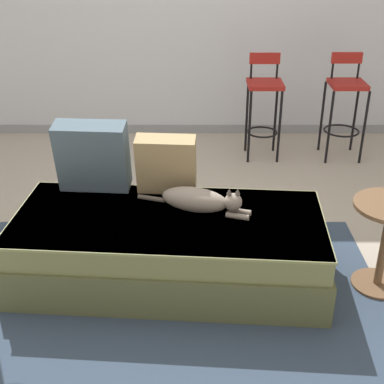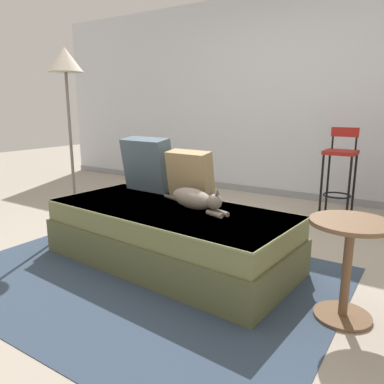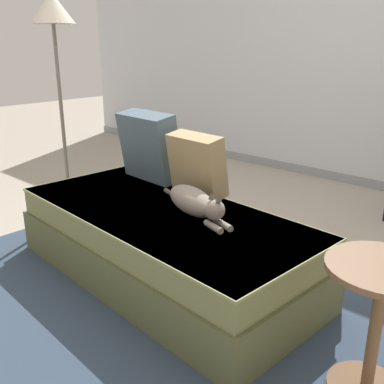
# 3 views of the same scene
# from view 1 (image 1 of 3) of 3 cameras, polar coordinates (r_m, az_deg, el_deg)

# --- Properties ---
(ground_plane) EXTENTS (16.00, 16.00, 0.00)m
(ground_plane) POSITION_cam_1_polar(r_m,az_deg,el_deg) (3.82, -2.27, -5.40)
(ground_plane) COLOR #A89E8E
(ground_plane) RESTS_ON ground
(wall_back_panel) EXTENTS (8.00, 0.10, 2.60)m
(wall_back_panel) POSITION_cam_1_polar(r_m,az_deg,el_deg) (5.52, -1.71, 19.25)
(wall_back_panel) COLOR silver
(wall_back_panel) RESTS_ON ground
(wall_baseboard_trim) EXTENTS (8.00, 0.02, 0.09)m
(wall_baseboard_trim) POSITION_cam_1_polar(r_m,az_deg,el_deg) (5.78, -1.55, 6.75)
(wall_baseboard_trim) COLOR gray
(wall_baseboard_trim) RESTS_ON ground
(area_rug) EXTENTS (2.62, 1.97, 0.01)m
(area_rug) POSITION_cam_1_polar(r_m,az_deg,el_deg) (3.25, -2.69, -11.98)
(area_rug) COLOR #334256
(area_rug) RESTS_ON ground
(couch) EXTENTS (1.98, 1.01, 0.44)m
(couch) POSITION_cam_1_polar(r_m,az_deg,el_deg) (3.37, -2.56, -5.86)
(couch) COLOR brown
(couch) RESTS_ON ground
(throw_pillow_corner) EXTENTS (0.48, 0.27, 0.48)m
(throw_pillow_corner) POSITION_cam_1_polar(r_m,az_deg,el_deg) (3.54, -10.66, 3.75)
(throw_pillow_corner) COLOR #4C6070
(throw_pillow_corner) RESTS_ON couch
(throw_pillow_middle) EXTENTS (0.40, 0.22, 0.40)m
(throw_pillow_middle) POSITION_cam_1_polar(r_m,az_deg,el_deg) (3.46, -2.88, 2.97)
(throw_pillow_middle) COLOR tan
(throw_pillow_middle) RESTS_ON couch
(cat) EXTENTS (0.72, 0.31, 0.19)m
(cat) POSITION_cam_1_polar(r_m,az_deg,el_deg) (3.28, 0.69, -0.88)
(cat) COLOR gray
(cat) RESTS_ON couch
(bar_stool_near_window) EXTENTS (0.32, 0.32, 0.97)m
(bar_stool_near_window) POSITION_cam_1_polar(r_m,az_deg,el_deg) (5.06, 7.58, 9.91)
(bar_stool_near_window) COLOR black
(bar_stool_near_window) RESTS_ON ground
(bar_stool_by_doorway) EXTENTS (0.34, 0.34, 0.97)m
(bar_stool_by_doorway) POSITION_cam_1_polar(r_m,az_deg,el_deg) (5.22, 15.90, 9.48)
(bar_stool_by_doorway) COLOR black
(bar_stool_by_doorway) RESTS_ON ground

